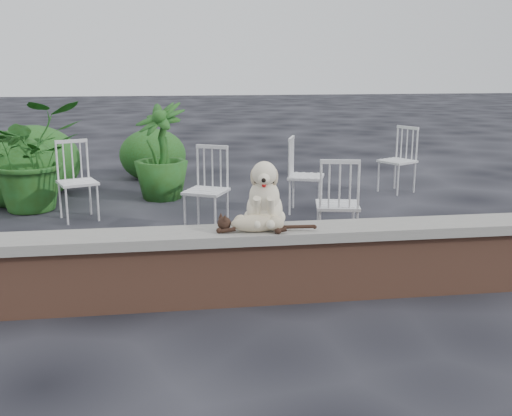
{
  "coord_description": "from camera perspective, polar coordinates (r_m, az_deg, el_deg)",
  "views": [
    {
      "loc": [
        -1.21,
        -4.49,
        1.85
      ],
      "look_at": [
        -0.52,
        0.2,
        0.7
      ],
      "focal_mm": 42.66,
      "sensor_mm": 36.0,
      "label": 1
    }
  ],
  "objects": [
    {
      "name": "chair_d",
      "position": [
        8.98,
        13.12,
        4.42
      ],
      "size": [
        0.76,
        0.76,
        0.94
      ],
      "primitive_type": null,
      "rotation": [
        0.0,
        0.0,
        -1.07
      ],
      "color": "white",
      "rests_on": "ground"
    },
    {
      "name": "potted_plant_a",
      "position": [
        8.16,
        -20.31,
        4.63
      ],
      "size": [
        1.61,
        1.53,
        1.39
      ],
      "primitive_type": "imported",
      "rotation": [
        0.0,
        0.0,
        0.47
      ],
      "color": "#244914",
      "rests_on": "ground"
    },
    {
      "name": "chair_a",
      "position": [
        7.49,
        -16.4,
        2.44
      ],
      "size": [
        0.72,
        0.72,
        0.94
      ],
      "primitive_type": null,
      "rotation": [
        0.0,
        0.0,
        0.36
      ],
      "color": "white",
      "rests_on": "ground"
    },
    {
      "name": "shrubbery",
      "position": [
        9.14,
        -17.95,
        4.01
      ],
      "size": [
        2.89,
        2.65,
        1.03
      ],
      "color": "#244914",
      "rests_on": "ground"
    },
    {
      "name": "chair_b",
      "position": [
        6.72,
        -4.7,
        1.73
      ],
      "size": [
        0.75,
        0.75,
        0.94
      ],
      "primitive_type": null,
      "rotation": [
        0.0,
        0.0,
        -0.47
      ],
      "color": "white",
      "rests_on": "ground"
    },
    {
      "name": "brick_wall",
      "position": [
        4.92,
        6.38,
        -5.44
      ],
      "size": [
        6.0,
        0.3,
        0.5
      ],
      "primitive_type": "cube",
      "color": "brown",
      "rests_on": "ground"
    },
    {
      "name": "dog",
      "position": [
        4.74,
        0.81,
        1.48
      ],
      "size": [
        0.44,
        0.53,
        0.54
      ],
      "primitive_type": null,
      "rotation": [
        0.0,
        0.0,
        -0.19
      ],
      "color": "beige",
      "rests_on": "capstone"
    },
    {
      "name": "potted_plant_b",
      "position": [
        8.38,
        -8.94,
        5.25
      ],
      "size": [
        1.04,
        1.04,
        1.31
      ],
      "primitive_type": "imported",
      "rotation": [
        0.0,
        0.0,
        -0.78
      ],
      "color": "#244914",
      "rests_on": "ground"
    },
    {
      "name": "cat",
      "position": [
        4.63,
        0.12,
        -1.31
      ],
      "size": [
        0.92,
        0.38,
        0.15
      ],
      "primitive_type": null,
      "rotation": [
        0.0,
        0.0,
        -0.19
      ],
      "color": "tan",
      "rests_on": "capstone"
    },
    {
      "name": "chair_c",
      "position": [
        6.1,
        7.65,
        0.43
      ],
      "size": [
        0.66,
        0.66,
        0.94
      ],
      "primitive_type": null,
      "rotation": [
        0.0,
        0.0,
        2.94
      ],
      "color": "white",
      "rests_on": "ground"
    },
    {
      "name": "ground",
      "position": [
        5.0,
        6.3,
        -8.15
      ],
      "size": [
        60.0,
        60.0,
        0.0
      ],
      "primitive_type": "plane",
      "color": "black",
      "rests_on": "ground"
    },
    {
      "name": "capstone",
      "position": [
        4.83,
        6.47,
        -2.19
      ],
      "size": [
        6.2,
        0.4,
        0.08
      ],
      "primitive_type": "cube",
      "color": "slate",
      "rests_on": "brick_wall"
    },
    {
      "name": "chair_e",
      "position": [
        7.58,
        4.72,
        3.08
      ],
      "size": [
        0.71,
        0.71,
        0.94
      ],
      "primitive_type": null,
      "rotation": [
        0.0,
        0.0,
        1.24
      ],
      "color": "white",
      "rests_on": "ground"
    }
  ]
}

